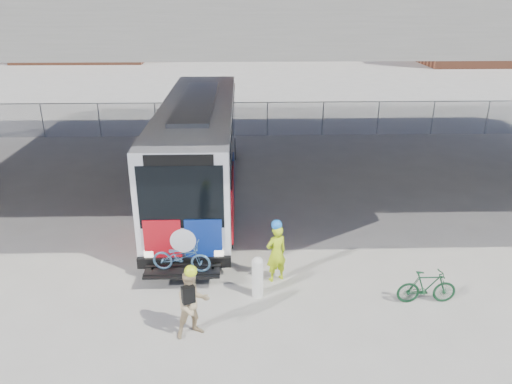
{
  "coord_description": "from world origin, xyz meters",
  "views": [
    {
      "loc": [
        -0.38,
        -14.33,
        7.34
      ],
      "look_at": [
        0.03,
        -0.16,
        1.6
      ],
      "focal_mm": 35.0,
      "sensor_mm": 36.0,
      "label": 1
    }
  ],
  "objects_px": {
    "bus": "(199,141)",
    "cyclist_tan": "(192,303)",
    "bollard": "(258,275)",
    "bike_parked": "(427,287)",
    "cyclist_hivis": "(276,252)"
  },
  "relations": [
    {
      "from": "bollard",
      "to": "cyclist_tan",
      "type": "height_order",
      "value": "cyclist_tan"
    },
    {
      "from": "bus",
      "to": "bollard",
      "type": "bearing_deg",
      "value": -74.45
    },
    {
      "from": "cyclist_tan",
      "to": "bike_parked",
      "type": "relative_size",
      "value": 1.21
    },
    {
      "from": "bus",
      "to": "cyclist_tan",
      "type": "height_order",
      "value": "bus"
    },
    {
      "from": "cyclist_hivis",
      "to": "bollard",
      "type": "bearing_deg",
      "value": 29.35
    },
    {
      "from": "cyclist_hivis",
      "to": "bike_parked",
      "type": "relative_size",
      "value": 1.2
    },
    {
      "from": "bollard",
      "to": "bike_parked",
      "type": "bearing_deg",
      "value": -5.78
    },
    {
      "from": "cyclist_hivis",
      "to": "cyclist_tan",
      "type": "relative_size",
      "value": 0.99
    },
    {
      "from": "bus",
      "to": "cyclist_hivis",
      "type": "xyz_separation_m",
      "value": [
        2.5,
        -6.34,
        -1.25
      ]
    },
    {
      "from": "bollard",
      "to": "bike_parked",
      "type": "height_order",
      "value": "bollard"
    },
    {
      "from": "cyclist_hivis",
      "to": "bike_parked",
      "type": "distance_m",
      "value": 3.91
    },
    {
      "from": "cyclist_hivis",
      "to": "cyclist_tan",
      "type": "distance_m",
      "value": 3.06
    },
    {
      "from": "bus",
      "to": "bike_parked",
      "type": "relative_size",
      "value": 8.62
    },
    {
      "from": "bollard",
      "to": "bike_parked",
      "type": "xyz_separation_m",
      "value": [
        4.23,
        -0.43,
        -0.15
      ]
    },
    {
      "from": "bollard",
      "to": "cyclist_tan",
      "type": "distance_m",
      "value": 2.17
    }
  ]
}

